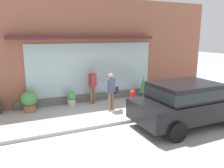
% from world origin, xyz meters
% --- Properties ---
extents(ground_plane, '(60.00, 60.00, 0.00)m').
position_xyz_m(ground_plane, '(0.00, 0.00, 0.00)').
color(ground_plane, '#B2AFA8').
extents(curb_strip, '(14.00, 0.24, 0.12)m').
position_xyz_m(curb_strip, '(0.00, -0.20, 0.06)').
color(curb_strip, '#B2B2AD').
rests_on(curb_strip, ground_plane).
extents(storefront, '(14.00, 0.81, 4.89)m').
position_xyz_m(storefront, '(0.01, 3.19, 2.40)').
color(storefront, '#935642').
rests_on(storefront, ground_plane).
extents(fire_hydrant, '(0.39, 0.36, 0.92)m').
position_xyz_m(fire_hydrant, '(1.35, 0.84, 0.46)').
color(fire_hydrant, red).
rests_on(fire_hydrant, ground_plane).
extents(pedestrian_with_handbag, '(0.64, 0.39, 1.62)m').
position_xyz_m(pedestrian_with_handbag, '(0.56, 1.27, 0.94)').
color(pedestrian_with_handbag, brown).
rests_on(pedestrian_with_handbag, ground_plane).
extents(pedestrian_passerby, '(0.44, 0.26, 1.65)m').
position_xyz_m(pedestrian_passerby, '(0.14, 2.51, 0.95)').
color(pedestrian_passerby, brown).
rests_on(pedestrian_passerby, ground_plane).
extents(parked_car_black, '(4.11, 2.08, 1.56)m').
position_xyz_m(parked_car_black, '(2.36, -1.28, 0.89)').
color(parked_car_black, black).
rests_on(parked_car_black, ground_plane).
extents(potted_plant_window_center, '(0.40, 0.40, 0.59)m').
position_xyz_m(potted_plant_window_center, '(3.94, 2.63, 0.31)').
color(potted_plant_window_center, '#33473D').
rests_on(potted_plant_window_center, ground_plane).
extents(potted_plant_window_left, '(0.66, 0.66, 0.90)m').
position_xyz_m(potted_plant_window_left, '(-2.67, 2.49, 0.49)').
color(potted_plant_window_left, '#9E6042').
rests_on(potted_plant_window_left, ground_plane).
extents(potted_plant_doorstep, '(0.40, 0.40, 0.72)m').
position_xyz_m(potted_plant_doorstep, '(-0.88, 2.44, 0.37)').
color(potted_plant_doorstep, '#B7B2A3').
rests_on(potted_plant_doorstep, ground_plane).
extents(potted_plant_window_right, '(0.41, 0.41, 1.13)m').
position_xyz_m(potted_plant_window_right, '(2.87, 2.44, 0.54)').
color(potted_plant_window_right, '#33473D').
rests_on(potted_plant_window_right, ground_plane).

